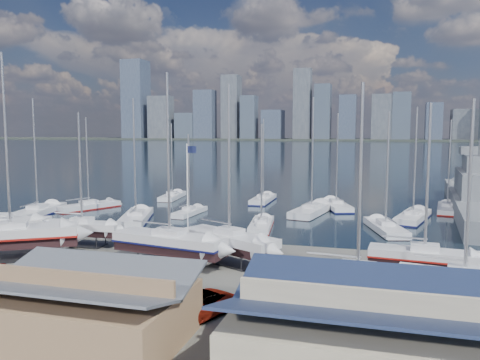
% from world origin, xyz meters
% --- Properties ---
extents(ground, '(1400.00, 1400.00, 0.00)m').
position_xyz_m(ground, '(0.00, -10.00, 0.00)').
color(ground, '#605E59').
rests_on(ground, ground).
extents(water, '(1400.00, 600.00, 0.40)m').
position_xyz_m(water, '(0.00, 300.00, -0.15)').
color(water, '#172A35').
rests_on(water, ground).
extents(far_shore, '(1400.00, 80.00, 2.20)m').
position_xyz_m(far_shore, '(0.00, 560.00, 1.10)').
color(far_shore, '#2D332D').
rests_on(far_shore, ground).
extents(skyline, '(639.14, 43.80, 107.69)m').
position_xyz_m(skyline, '(-7.83, 553.76, 39.09)').
color(skyline, '#475166').
rests_on(skyline, far_shore).
extents(shed_grey, '(12.60, 8.40, 4.17)m').
position_xyz_m(shed_grey, '(0.00, -26.00, 2.15)').
color(shed_grey, '#8C6B4C').
rests_on(shed_grey, ground).
extents(shed_blue, '(13.65, 9.45, 4.71)m').
position_xyz_m(shed_blue, '(16.00, -26.00, 2.42)').
color(shed_blue, '#BFB293').
rests_on(shed_blue, ground).
extents(sailboat_cradle_1, '(12.10, 9.28, 19.33)m').
position_xyz_m(sailboat_cradle_1, '(-16.76, -12.82, 2.24)').
color(sailboat_cradle_1, '#2D2D33').
rests_on(sailboat_cradle_1, ground).
extents(sailboat_cradle_2, '(8.66, 2.86, 14.09)m').
position_xyz_m(sailboat_cradle_2, '(-13.43, -6.34, 1.98)').
color(sailboat_cradle_2, '#2D2D33').
rests_on(sailboat_cradle_2, ground).
extents(sailboat_cradle_3, '(11.10, 4.74, 17.27)m').
position_xyz_m(sailboat_cradle_3, '(-1.40, -10.61, 2.14)').
color(sailboat_cradle_3, '#2D2D33').
rests_on(sailboat_cradle_3, ground).
extents(sailboat_cradle_4, '(10.21, 6.98, 16.32)m').
position_xyz_m(sailboat_cradle_4, '(3.55, -8.37, 2.09)').
color(sailboat_cradle_4, '#2D2D33').
rests_on(sailboat_cradle_4, ground).
extents(sailboat_cradle_5, '(9.67, 3.43, 15.37)m').
position_xyz_m(sailboat_cradle_5, '(15.29, -16.52, 2.04)').
color(sailboat_cradle_5, '#2D2D33').
rests_on(sailboat_cradle_5, ground).
extents(sailboat_cradle_6, '(8.98, 3.16, 14.38)m').
position_xyz_m(sailboat_cradle_6, '(20.33, -9.06, 1.99)').
color(sailboat_cradle_6, '#2D2D33').
rests_on(sailboat_cradle_6, ground).
extents(sailboat_cradle_7, '(8.95, 3.90, 14.28)m').
position_xyz_m(sailboat_cradle_7, '(22.27, -15.07, 1.99)').
color(sailboat_cradle_7, '#2D2D33').
rests_on(sailboat_cradle_7, ground).
extents(sailboat_moored_0, '(5.43, 12.17, 17.59)m').
position_xyz_m(sailboat_moored_0, '(-30.38, 7.50, 0.31)').
color(sailboat_moored_0, black).
rests_on(sailboat_moored_0, water).
extents(sailboat_moored_1, '(6.84, 10.22, 14.94)m').
position_xyz_m(sailboat_moored_1, '(-26.37, 14.17, 0.31)').
color(sailboat_moored_1, black).
rests_on(sailboat_moored_1, water).
extents(sailboat_moored_2, '(3.79, 9.62, 14.13)m').
position_xyz_m(sailboat_moored_2, '(-18.41, 28.08, 0.32)').
color(sailboat_moored_2, black).
rests_on(sailboat_moored_2, water).
extents(sailboat_moored_3, '(6.80, 11.95, 17.23)m').
position_xyz_m(sailboat_moored_3, '(-14.38, 7.10, 0.31)').
color(sailboat_moored_3, black).
rests_on(sailboat_moored_3, water).
extents(sailboat_moored_4, '(2.80, 8.26, 12.27)m').
position_xyz_m(sailboat_moored_4, '(-9.42, 13.87, 0.33)').
color(sailboat_moored_4, black).
rests_on(sailboat_moored_4, water).
extents(sailboat_moored_5, '(2.83, 9.98, 14.90)m').
position_xyz_m(sailboat_moored_5, '(-1.83, 28.77, 0.31)').
color(sailboat_moored_5, black).
rests_on(sailboat_moored_5, water).
extents(sailboat_moored_6, '(3.76, 9.40, 13.66)m').
position_xyz_m(sailboat_moored_6, '(2.84, 7.59, 0.31)').
color(sailboat_moored_6, black).
rests_on(sailboat_moored_6, water).
extents(sailboat_moored_7, '(5.47, 12.20, 17.80)m').
position_xyz_m(sailboat_moored_7, '(7.68, 19.27, 0.32)').
color(sailboat_moored_7, black).
rests_on(sailboat_moored_7, water).
extents(sailboat_moored_8, '(6.07, 10.84, 15.62)m').
position_xyz_m(sailboat_moored_8, '(10.75, 25.40, 0.31)').
color(sailboat_moored_8, black).
rests_on(sailboat_moored_8, water).
extents(sailboat_moored_9, '(5.42, 10.45, 15.19)m').
position_xyz_m(sailboat_moored_9, '(17.81, 9.76, 0.32)').
color(sailboat_moored_9, black).
rests_on(sailboat_moored_9, water).
extents(sailboat_moored_10, '(5.82, 11.20, 16.12)m').
position_xyz_m(sailboat_moored_10, '(21.62, 18.26, 0.31)').
color(sailboat_moored_10, black).
rests_on(sailboat_moored_10, water).
extents(sailboat_moored_11, '(4.04, 9.98, 14.49)m').
position_xyz_m(sailboat_moored_11, '(27.17, 27.08, 0.31)').
color(sailboat_moored_11, black).
rests_on(sailboat_moored_11, water).
extents(naval_ship_east, '(11.97, 47.71, 18.25)m').
position_xyz_m(naval_ship_east, '(31.71, 28.31, 1.66)').
color(naval_ship_east, slate).
rests_on(naval_ship_east, water).
extents(car_b, '(5.09, 3.40, 1.59)m').
position_xyz_m(car_b, '(-6.79, -19.84, 0.79)').
color(car_b, gray).
rests_on(car_b, ground).
extents(car_c, '(4.73, 6.36, 1.61)m').
position_xyz_m(car_c, '(5.25, -21.26, 0.80)').
color(car_c, gray).
rests_on(car_c, ground).
extents(car_d, '(2.32, 5.08, 1.44)m').
position_xyz_m(car_d, '(13.87, -20.24, 0.72)').
color(car_d, gray).
rests_on(car_d, ground).
extents(flagpole, '(0.98, 0.12, 11.02)m').
position_xyz_m(flagpole, '(-0.51, -8.26, 6.29)').
color(flagpole, white).
rests_on(flagpole, ground).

